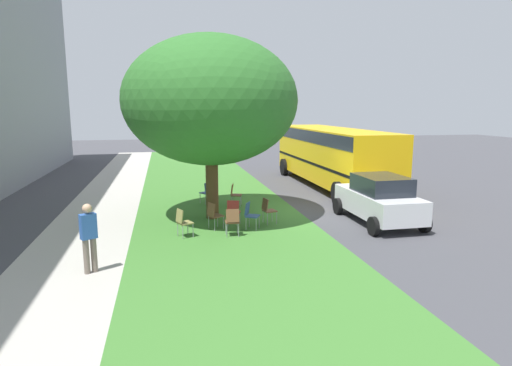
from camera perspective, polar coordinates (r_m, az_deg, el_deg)
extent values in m
plane|color=#424247|center=(16.43, 6.39, -3.80)|extent=(80.00, 80.00, 0.00)
cube|color=#3D752D|center=(15.73, -4.77, -4.39)|extent=(48.00, 6.00, 0.01)
cube|color=#ADA89E|center=(15.81, -20.84, -4.94)|extent=(48.00, 2.80, 0.01)
cylinder|color=brown|center=(15.21, -5.87, 0.30)|extent=(0.44, 0.44, 2.71)
ellipsoid|color=#2D6B28|center=(15.00, -6.06, 10.83)|extent=(5.96, 5.96, 4.41)
cube|color=brown|center=(14.61, 1.85, -3.71)|extent=(0.49, 0.48, 0.04)
cube|color=brown|center=(14.48, 1.21, -2.86)|extent=(0.41, 0.16, 0.40)
cylinder|color=gray|center=(14.59, 2.75, -4.67)|extent=(0.02, 0.02, 0.42)
cylinder|color=gray|center=(14.90, 2.13, -4.35)|extent=(0.02, 0.02, 0.42)
cylinder|color=gray|center=(14.44, 1.54, -4.81)|extent=(0.02, 0.02, 0.42)
cylinder|color=gray|center=(14.76, 0.94, -4.49)|extent=(0.02, 0.02, 0.42)
cube|color=olive|center=(13.29, -9.39, -5.24)|extent=(0.54, 0.53, 0.04)
cube|color=olive|center=(13.15, -10.13, -4.34)|extent=(0.40, 0.23, 0.40)
cylinder|color=gray|center=(13.26, -8.36, -6.27)|extent=(0.02, 0.02, 0.42)
cylinder|color=gray|center=(13.57, -9.05, -5.91)|extent=(0.02, 0.02, 0.42)
cylinder|color=gray|center=(13.12, -9.69, -6.48)|extent=(0.02, 0.02, 0.42)
cylinder|color=gray|center=(13.44, -10.36, -6.11)|extent=(0.02, 0.02, 0.42)
cube|color=brown|center=(17.23, -2.60, -1.61)|extent=(0.51, 0.50, 0.04)
cube|color=brown|center=(17.21, -3.21, -0.81)|extent=(0.41, 0.19, 0.40)
cylinder|color=gray|center=(17.09, -2.09, -2.49)|extent=(0.02, 0.02, 0.42)
cylinder|color=gray|center=(17.44, -1.98, -2.23)|extent=(0.02, 0.02, 0.42)
cylinder|color=gray|center=(17.12, -3.23, -2.47)|extent=(0.02, 0.02, 0.42)
cylinder|color=gray|center=(17.47, -3.09, -2.22)|extent=(0.02, 0.02, 0.42)
cube|color=brown|center=(13.25, -3.19, -5.17)|extent=(0.42, 0.44, 0.04)
cube|color=brown|center=(13.01, -3.12, -4.35)|extent=(0.11, 0.40, 0.40)
cylinder|color=gray|center=(13.49, -2.49, -5.89)|extent=(0.02, 0.02, 0.42)
cylinder|color=gray|center=(13.45, -4.02, -5.95)|extent=(0.02, 0.02, 0.42)
cylinder|color=gray|center=(13.16, -2.32, -6.29)|extent=(0.02, 0.02, 0.42)
cylinder|color=gray|center=(13.13, -3.89, -6.35)|extent=(0.02, 0.02, 0.42)
cube|color=#335184|center=(13.92, -0.46, -4.40)|extent=(0.56, 0.55, 0.04)
cube|color=#335184|center=(13.91, -1.17, -3.40)|extent=(0.39, 0.26, 0.40)
cylinder|color=gray|center=(13.76, 0.01, -5.56)|extent=(0.02, 0.02, 0.42)
cylinder|color=gray|center=(14.10, 0.42, -5.18)|extent=(0.02, 0.02, 0.42)
cylinder|color=gray|center=(13.86, -1.34, -5.45)|extent=(0.02, 0.02, 0.42)
cylinder|color=gray|center=(14.19, -0.91, -5.08)|extent=(0.02, 0.02, 0.42)
cube|color=#B7332D|center=(14.42, -2.96, -3.91)|extent=(0.51, 0.52, 0.04)
cube|color=#B7332D|center=(14.19, -3.07, -3.14)|extent=(0.20, 0.41, 0.40)
cylinder|color=gray|center=(14.61, -2.16, -4.64)|extent=(0.02, 0.02, 0.42)
cylinder|color=gray|center=(14.66, -3.56, -4.60)|extent=(0.02, 0.02, 0.42)
cylinder|color=gray|center=(14.29, -2.33, -4.98)|extent=(0.02, 0.02, 0.42)
cylinder|color=gray|center=(14.34, -3.76, -4.94)|extent=(0.02, 0.02, 0.42)
cube|color=#335184|center=(17.79, -6.66, -1.29)|extent=(0.57, 0.57, 0.04)
cube|color=#335184|center=(17.61, -6.30, -0.61)|extent=(0.29, 0.38, 0.40)
cylinder|color=gray|center=(18.08, -6.55, -1.85)|extent=(0.02, 0.02, 0.42)
cylinder|color=gray|center=(17.86, -7.44, -2.02)|extent=(0.02, 0.02, 0.42)
cylinder|color=gray|center=(17.82, -5.85, -2.01)|extent=(0.02, 0.02, 0.42)
cylinder|color=gray|center=(17.60, -6.75, -2.18)|extent=(0.02, 0.02, 0.42)
cube|color=brown|center=(14.01, -5.34, -4.35)|extent=(0.55, 0.54, 0.04)
cube|color=brown|center=(13.86, -5.98, -3.50)|extent=(0.40, 0.25, 0.40)
cylinder|color=gray|center=(14.01, -4.33, -5.31)|extent=(0.02, 0.02, 0.42)
cylinder|color=gray|center=(14.30, -5.13, -5.00)|extent=(0.02, 0.02, 0.42)
cylinder|color=gray|center=(13.83, -5.52, -5.52)|extent=(0.02, 0.02, 0.42)
cylinder|color=gray|center=(14.13, -6.30, -5.21)|extent=(0.02, 0.02, 0.42)
cube|color=silver|center=(15.26, 15.93, -2.59)|extent=(3.70, 1.64, 0.76)
cube|color=#1E232B|center=(15.00, 16.32, -0.28)|extent=(1.90, 1.44, 0.64)
cylinder|color=black|center=(16.20, 10.83, -3.03)|extent=(0.60, 0.18, 0.60)
cylinder|color=black|center=(16.94, 16.26, -2.69)|extent=(0.60, 0.18, 0.60)
cylinder|color=black|center=(13.75, 15.37, -5.56)|extent=(0.60, 0.18, 0.60)
cylinder|color=black|center=(14.62, 21.46, -4.98)|extent=(0.60, 0.18, 0.60)
cube|color=yellow|center=(21.61, 9.93, 3.81)|extent=(10.40, 2.44, 2.50)
cube|color=black|center=(21.65, 9.91, 2.89)|extent=(10.30, 2.46, 0.12)
cube|color=black|center=(21.54, 10.01, 6.19)|extent=(10.30, 2.46, 0.56)
cylinder|color=black|center=(25.10, 3.77, 2.13)|extent=(0.96, 0.28, 0.96)
cylinder|color=black|center=(25.90, 9.14, 2.27)|extent=(0.96, 0.28, 0.96)
cylinder|color=black|center=(17.65, 10.87, -1.37)|extent=(0.96, 0.28, 0.96)
cylinder|color=black|center=(18.77, 17.98, -1.01)|extent=(0.96, 0.28, 0.96)
cylinder|color=#726659|center=(11.10, -20.72, -8.92)|extent=(0.14, 0.14, 0.85)
cylinder|color=#726659|center=(11.05, -21.60, -9.07)|extent=(0.14, 0.14, 0.85)
cube|color=#2D59A5|center=(10.87, -21.40, -5.37)|extent=(0.35, 0.41, 0.60)
sphere|color=tan|center=(10.77, -21.55, -3.16)|extent=(0.22, 0.22, 0.22)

